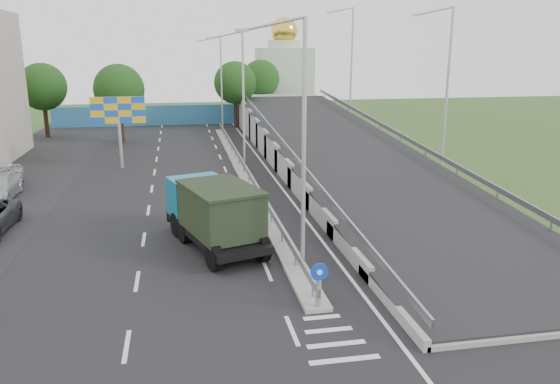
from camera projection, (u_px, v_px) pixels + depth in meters
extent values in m
plane|color=#2D4C1E|center=(335.00, 343.00, 17.30)|extent=(160.00, 160.00, 0.00)
cube|color=black|center=(206.00, 190.00, 35.77)|extent=(26.00, 90.00, 0.04)
cube|color=gray|center=(244.00, 174.00, 40.07)|extent=(1.00, 44.00, 0.20)
cube|color=gray|center=(403.00, 138.00, 41.68)|extent=(0.10, 50.00, 0.32)
cube|color=gray|center=(281.00, 142.00, 39.99)|extent=(0.10, 50.00, 0.32)
cube|color=gray|center=(244.00, 165.00, 39.91)|extent=(0.08, 44.00, 0.32)
cylinder|color=gray|center=(244.00, 168.00, 39.97)|extent=(0.09, 0.09, 0.60)
cylinder|color=black|center=(318.00, 291.00, 19.19)|extent=(0.20, 0.20, 1.20)
cylinder|color=#0C3FBF|center=(319.00, 272.00, 18.92)|extent=(0.64, 0.05, 0.64)
cylinder|color=white|center=(320.00, 272.00, 18.89)|extent=(0.20, 0.03, 0.20)
cylinder|color=#B2B5B7|center=(304.00, 148.00, 21.72)|extent=(0.18, 0.18, 10.00)
cylinder|color=#B2B5B7|center=(274.00, 24.00, 20.28)|extent=(2.57, 0.12, 0.66)
cube|color=#B2B5B7|center=(242.00, 30.00, 20.13)|extent=(0.50, 0.18, 0.12)
cylinder|color=#B2B5B7|center=(243.00, 101.00, 40.72)|extent=(0.18, 0.18, 10.00)
cylinder|color=#B2B5B7|center=(226.00, 35.00, 39.28)|extent=(2.57, 0.12, 0.66)
cube|color=#B2B5B7|center=(209.00, 39.00, 39.13)|extent=(0.50, 0.18, 0.12)
cylinder|color=#B2B5B7|center=(222.00, 84.00, 59.71)|extent=(0.18, 0.18, 10.00)
cylinder|color=#B2B5B7|center=(209.00, 39.00, 58.28)|extent=(2.57, 0.12, 0.66)
cube|color=#B2B5B7|center=(198.00, 41.00, 58.13)|extent=(0.50, 0.18, 0.12)
cube|color=teal|center=(183.00, 115.00, 65.68)|extent=(30.00, 0.50, 2.40)
cube|color=#B2CCAD|center=(284.00, 82.00, 74.92)|extent=(7.00, 7.00, 9.00)
cylinder|color=#B2CCAD|center=(284.00, 44.00, 73.63)|extent=(4.40, 4.40, 1.00)
sphere|color=gold|center=(284.00, 31.00, 73.19)|extent=(3.60, 3.60, 3.60)
cone|color=gold|center=(284.00, 15.00, 72.68)|extent=(0.30, 0.30, 1.20)
cylinder|color=#B2B5B7|center=(121.00, 143.00, 41.78)|extent=(0.24, 0.24, 4.00)
cube|color=gold|center=(118.00, 110.00, 41.14)|extent=(4.00, 0.20, 2.00)
cylinder|color=black|center=(122.00, 123.00, 53.00)|extent=(0.44, 0.44, 4.00)
sphere|color=#0E350E|center=(119.00, 89.00, 52.18)|extent=(4.80, 4.80, 4.80)
cylinder|color=black|center=(236.00, 111.00, 62.74)|extent=(0.44, 0.44, 4.00)
sphere|color=#0E350E|center=(235.00, 83.00, 61.92)|extent=(4.80, 4.80, 4.80)
cylinder|color=black|center=(46.00, 118.00, 56.33)|extent=(0.44, 0.44, 4.00)
sphere|color=#0E350E|center=(43.00, 87.00, 55.51)|extent=(4.80, 4.80, 4.80)
cylinder|color=black|center=(261.00, 104.00, 70.10)|extent=(0.44, 0.44, 4.00)
sphere|color=#0E350E|center=(261.00, 79.00, 69.28)|extent=(4.80, 4.80, 4.80)
cylinder|color=black|center=(178.00, 225.00, 26.95)|extent=(0.74, 1.28, 1.22)
cylinder|color=black|center=(219.00, 218.00, 27.96)|extent=(0.74, 1.28, 1.22)
cylinder|color=black|center=(184.00, 230.00, 26.09)|extent=(0.74, 1.28, 1.22)
cylinder|color=black|center=(227.00, 224.00, 27.11)|extent=(0.74, 1.28, 1.22)
cylinder|color=black|center=(214.00, 257.00, 22.79)|extent=(0.74, 1.28, 1.22)
cylinder|color=black|center=(262.00, 248.00, 23.80)|extent=(0.74, 1.28, 1.22)
cube|color=black|center=(216.00, 232.00, 25.42)|extent=(4.51, 7.33, 0.33)
cube|color=#0B5777|center=(196.00, 196.00, 27.36)|extent=(2.97, 2.46, 1.89)
cube|color=black|center=(190.00, 182.00, 27.96)|extent=(2.03, 0.70, 0.78)
cube|color=black|center=(191.00, 213.00, 28.46)|extent=(2.48, 0.93, 0.55)
cube|color=black|center=(221.00, 210.00, 24.54)|extent=(3.81, 4.83, 2.00)
cube|color=black|center=(220.00, 188.00, 24.27)|extent=(3.95, 4.96, 0.13)
imported|color=#B9B9B4|center=(0.00, 175.00, 36.65)|extent=(2.09, 4.56, 1.51)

